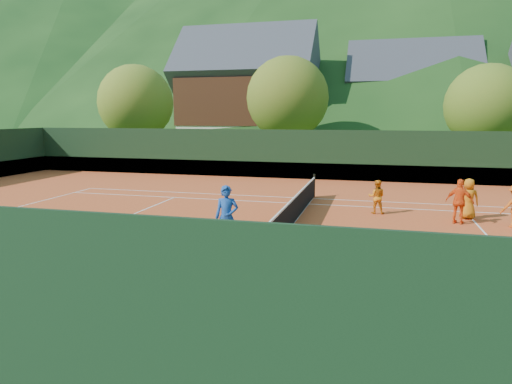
% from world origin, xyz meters
% --- Properties ---
extents(ground, '(400.00, 400.00, 0.00)m').
position_xyz_m(ground, '(0.00, 0.00, 0.00)').
color(ground, '#2E5219').
rests_on(ground, ground).
extents(clay_court, '(40.00, 24.00, 0.02)m').
position_xyz_m(clay_court, '(0.00, 0.00, 0.01)').
color(clay_court, '#C0471F').
rests_on(clay_court, ground).
extents(coach, '(0.76, 0.57, 1.87)m').
position_xyz_m(coach, '(-1.34, -3.26, 0.96)').
color(coach, '#17479A').
rests_on(coach, clay_court).
extents(student_a, '(0.66, 0.52, 1.35)m').
position_xyz_m(student_a, '(2.89, 2.86, 0.69)').
color(student_a, orange).
rests_on(student_a, clay_court).
extents(student_b, '(1.03, 0.72, 1.63)m').
position_xyz_m(student_b, '(5.76, 1.80, 0.83)').
color(student_b, '#F75316').
rests_on(student_b, clay_court).
extents(student_c, '(0.75, 0.49, 1.54)m').
position_xyz_m(student_c, '(6.22, 2.75, 0.79)').
color(student_c, orange).
rests_on(student_c, clay_court).
extents(tennis_ball_0, '(0.07, 0.07, 0.07)m').
position_xyz_m(tennis_ball_0, '(1.67, -3.93, 0.05)').
color(tennis_ball_0, yellow).
rests_on(tennis_ball_0, clay_court).
extents(tennis_ball_1, '(0.07, 0.07, 0.07)m').
position_xyz_m(tennis_ball_1, '(0.07, -2.13, 0.05)').
color(tennis_ball_1, yellow).
rests_on(tennis_ball_1, clay_court).
extents(tennis_ball_2, '(0.07, 0.07, 0.07)m').
position_xyz_m(tennis_ball_2, '(-0.20, -7.59, 0.05)').
color(tennis_ball_2, yellow).
rests_on(tennis_ball_2, clay_court).
extents(tennis_ball_3, '(0.07, 0.07, 0.07)m').
position_xyz_m(tennis_ball_3, '(-1.48, -6.38, 0.05)').
color(tennis_ball_3, yellow).
rests_on(tennis_ball_3, clay_court).
extents(tennis_ball_4, '(0.07, 0.07, 0.07)m').
position_xyz_m(tennis_ball_4, '(-7.05, -5.08, 0.05)').
color(tennis_ball_4, yellow).
rests_on(tennis_ball_4, clay_court).
extents(tennis_ball_5, '(0.07, 0.07, 0.07)m').
position_xyz_m(tennis_ball_5, '(-4.00, -2.29, 0.05)').
color(tennis_ball_5, yellow).
rests_on(tennis_ball_5, clay_court).
extents(tennis_ball_6, '(0.07, 0.07, 0.07)m').
position_xyz_m(tennis_ball_6, '(-1.60, -7.42, 0.05)').
color(tennis_ball_6, yellow).
rests_on(tennis_ball_6, clay_court).
extents(tennis_ball_7, '(0.07, 0.07, 0.07)m').
position_xyz_m(tennis_ball_7, '(-3.18, -1.14, 0.05)').
color(tennis_ball_7, yellow).
rests_on(tennis_ball_7, clay_court).
extents(tennis_ball_10, '(0.07, 0.07, 0.07)m').
position_xyz_m(tennis_ball_10, '(-5.35, -6.00, 0.05)').
color(tennis_ball_10, yellow).
rests_on(tennis_ball_10, clay_court).
extents(tennis_ball_11, '(0.07, 0.07, 0.07)m').
position_xyz_m(tennis_ball_11, '(-2.31, -5.30, 0.05)').
color(tennis_ball_11, yellow).
rests_on(tennis_ball_11, clay_court).
extents(tennis_ball_13, '(0.07, 0.07, 0.07)m').
position_xyz_m(tennis_ball_13, '(-1.39, -4.90, 0.05)').
color(tennis_ball_13, yellow).
rests_on(tennis_ball_13, clay_court).
extents(tennis_ball_14, '(0.07, 0.07, 0.07)m').
position_xyz_m(tennis_ball_14, '(-4.74, -2.82, 0.05)').
color(tennis_ball_14, yellow).
rests_on(tennis_ball_14, clay_court).
extents(tennis_ball_15, '(0.07, 0.07, 0.07)m').
position_xyz_m(tennis_ball_15, '(1.48, -2.53, 0.05)').
color(tennis_ball_15, yellow).
rests_on(tennis_ball_15, clay_court).
extents(tennis_ball_16, '(0.07, 0.07, 0.07)m').
position_xyz_m(tennis_ball_16, '(-2.78, -3.75, 0.05)').
color(tennis_ball_16, yellow).
rests_on(tennis_ball_16, clay_court).
extents(tennis_ball_17, '(0.07, 0.07, 0.07)m').
position_xyz_m(tennis_ball_17, '(-0.53, -5.21, 0.05)').
color(tennis_ball_17, yellow).
rests_on(tennis_ball_17, clay_court).
extents(tennis_ball_18, '(0.07, 0.07, 0.07)m').
position_xyz_m(tennis_ball_18, '(0.86, -6.32, 0.05)').
color(tennis_ball_18, yellow).
rests_on(tennis_ball_18, clay_court).
extents(tennis_ball_19, '(0.07, 0.07, 0.07)m').
position_xyz_m(tennis_ball_19, '(-3.45, -7.21, 0.05)').
color(tennis_ball_19, yellow).
rests_on(tennis_ball_19, clay_court).
extents(tennis_ball_20, '(0.07, 0.07, 0.07)m').
position_xyz_m(tennis_ball_20, '(3.42, -2.39, 0.05)').
color(tennis_ball_20, yellow).
rests_on(tennis_ball_20, clay_court).
extents(tennis_ball_21, '(0.07, 0.07, 0.07)m').
position_xyz_m(tennis_ball_21, '(-5.87, -6.11, 0.05)').
color(tennis_ball_21, yellow).
rests_on(tennis_ball_21, clay_court).
extents(tennis_ball_22, '(0.07, 0.07, 0.07)m').
position_xyz_m(tennis_ball_22, '(2.82, -6.80, 0.05)').
color(tennis_ball_22, yellow).
rests_on(tennis_ball_22, clay_court).
extents(tennis_ball_23, '(0.07, 0.07, 0.07)m').
position_xyz_m(tennis_ball_23, '(4.23, -4.73, 0.05)').
color(tennis_ball_23, yellow).
rests_on(tennis_ball_23, clay_court).
extents(court_lines, '(23.83, 11.03, 0.00)m').
position_xyz_m(court_lines, '(0.00, 0.00, 0.02)').
color(court_lines, white).
rests_on(court_lines, clay_court).
extents(tennis_net, '(0.10, 12.07, 1.10)m').
position_xyz_m(tennis_net, '(0.00, 0.00, 0.52)').
color(tennis_net, black).
rests_on(tennis_net, clay_court).
extents(perimeter_fence, '(40.40, 24.24, 3.00)m').
position_xyz_m(perimeter_fence, '(0.00, 0.00, 1.27)').
color(perimeter_fence, black).
rests_on(perimeter_fence, clay_court).
extents(ball_hopper, '(0.57, 0.57, 1.00)m').
position_xyz_m(ball_hopper, '(-5.29, -4.89, 0.77)').
color(ball_hopper, black).
rests_on(ball_hopper, clay_court).
extents(chalet_left, '(13.80, 9.93, 12.92)m').
position_xyz_m(chalet_left, '(-10.00, 30.00, 5.65)').
color(chalet_left, beige).
rests_on(chalet_left, ground).
extents(chalet_mid, '(12.65, 8.82, 11.45)m').
position_xyz_m(chalet_mid, '(6.00, 34.00, 4.99)').
color(chalet_mid, beige).
rests_on(chalet_mid, ground).
extents(tree_a, '(6.00, 6.00, 7.88)m').
position_xyz_m(tree_a, '(-16.00, 18.00, 4.87)').
color(tree_a, '#43291A').
rests_on(tree_a, ground).
extents(tree_b, '(6.40, 6.40, 8.40)m').
position_xyz_m(tree_b, '(-4.00, 20.00, 5.19)').
color(tree_b, '#422B1A').
rests_on(tree_b, ground).
extents(tree_c, '(5.60, 5.60, 7.35)m').
position_xyz_m(tree_c, '(10.00, 19.00, 4.54)').
color(tree_c, '#432A1A').
rests_on(tree_c, ground).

